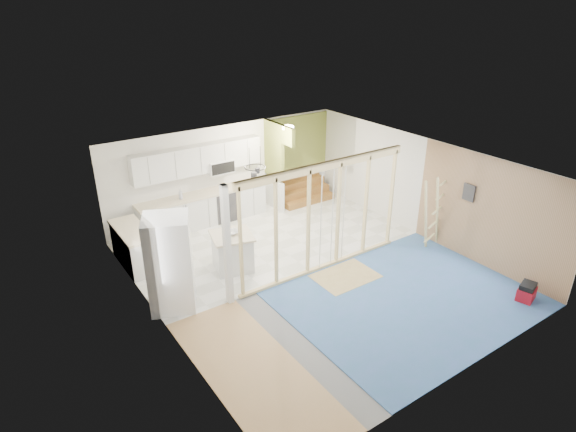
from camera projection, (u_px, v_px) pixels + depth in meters
room at (313, 221)px, 10.47m from camera, size 7.01×8.01×2.61m
floor_overlays at (313, 270)px, 11.09m from camera, size 7.00×8.00×0.03m
stud_frame at (305, 212)px, 10.25m from camera, size 4.66×0.14×2.60m
base_cabinets at (185, 219)px, 12.51m from camera, size 4.45×2.24×0.93m
upper_cabinets at (201, 160)px, 12.68m from camera, size 3.60×0.41×0.85m
green_partition at (293, 172)px, 14.41m from camera, size 2.25×1.51×2.60m
pot_rack at (255, 170)px, 11.44m from camera, size 0.52×0.52×0.72m
sheathing_panel at (491, 215)px, 10.76m from camera, size 0.02×4.00×2.60m
electrical_panel at (469, 192)px, 11.04m from camera, size 0.04×0.30×0.40m
ceiling_light at (288, 127)px, 12.92m from camera, size 0.32×0.32×0.08m
fridge at (170, 263)px, 9.41m from camera, size 1.16×1.11×1.99m
island at (233, 252)px, 10.98m from camera, size 1.09×1.09×0.88m
bowl at (233, 232)px, 10.82m from camera, size 0.32×0.32×0.07m
soap_bottle_a at (180, 194)px, 12.50m from camera, size 0.14×0.14×0.28m
soap_bottle_b at (253, 178)px, 13.77m from camera, size 0.11×0.11×0.18m
toolbox at (527, 292)px, 9.93m from camera, size 0.48×0.41×0.39m
ladder at (433, 212)px, 11.71m from camera, size 1.01×0.11×1.87m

